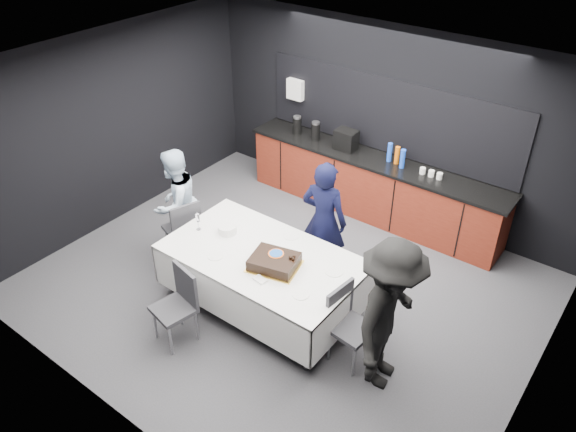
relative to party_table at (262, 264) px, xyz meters
The scene contains 18 objects.
ground 0.76m from the party_table, 90.00° to the left, with size 6.00×6.00×0.00m, color #434348.
room_shell 1.28m from the party_table, 90.00° to the left, with size 6.04×5.04×2.82m.
kitchenette 2.62m from the party_table, 90.35° to the left, with size 4.10×0.64×2.05m.
party_table is the anchor object (origin of this frame).
cake_assembly 0.34m from the party_table, 19.72° to the right, with size 0.64×0.57×0.17m.
plate_stack 0.65m from the party_table, behind, with size 0.23×0.23×0.10m, color white.
loose_plate_near 0.56m from the party_table, 139.52° to the right, with size 0.19×0.19×0.01m, color white.
loose_plate_right_a 0.88m from the party_table, 15.83° to the left, with size 0.21×0.21×0.01m, color white.
loose_plate_right_b 0.84m from the party_table, 21.00° to the right, with size 0.18×0.18×0.01m, color white.
loose_plate_far 0.52m from the party_table, 84.61° to the left, with size 0.19×0.19×0.01m, color white.
fork_pile 0.49m from the party_table, 53.75° to the right, with size 0.15×0.09×0.02m, color white.
champagne_flute 1.00m from the party_table, behind, with size 0.06×0.06×0.22m.
chair_left 1.42m from the party_table, behind, with size 0.53×0.53×0.92m.
chair_right 1.24m from the party_table, ahead, with size 0.47×0.47×0.92m.
chair_near 1.05m from the party_table, 113.56° to the right, with size 0.50×0.50×0.92m.
person_center 1.00m from the party_table, 77.21° to the left, with size 0.60×0.39×1.64m, color black.
person_left 1.65m from the party_table, behind, with size 0.74×0.58×1.53m, color silver.
person_right 1.73m from the party_table, ahead, with size 1.14×0.65×1.76m, color black.
Camera 1 is at (3.34, -4.35, 4.76)m, focal length 35.00 mm.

